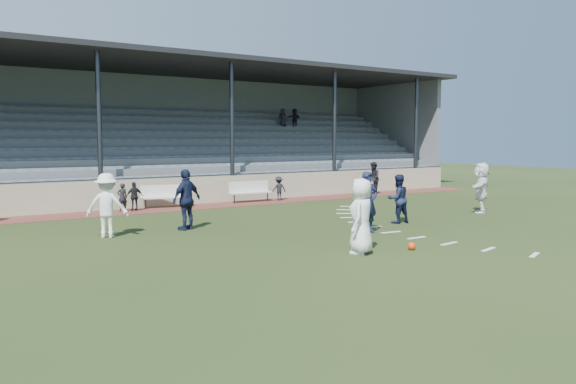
{
  "coord_description": "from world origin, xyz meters",
  "views": [
    {
      "loc": [
        -9.25,
        -11.36,
        2.86
      ],
      "look_at": [
        0.0,
        2.5,
        1.3
      ],
      "focal_mm": 35.0,
      "sensor_mm": 36.0,
      "label": 1
    }
  ],
  "objects_px": {
    "bench_left": "(165,194)",
    "official": "(373,178)",
    "player_white_lead": "(361,216)",
    "bench_right": "(250,190)",
    "player_navy_lead": "(368,202)",
    "football": "(412,246)"
  },
  "relations": [
    {
      "from": "player_white_lead",
      "to": "official",
      "type": "xyz_separation_m",
      "value": [
        10.66,
        11.26,
        -0.09
      ]
    },
    {
      "from": "bench_right",
      "to": "official",
      "type": "height_order",
      "value": "official"
    },
    {
      "from": "bench_right",
      "to": "official",
      "type": "distance_m",
      "value": 7.24
    },
    {
      "from": "official",
      "to": "bench_right",
      "type": "bearing_deg",
      "value": -55.21
    },
    {
      "from": "bench_left",
      "to": "football",
      "type": "relative_size",
      "value": 9.99
    },
    {
      "from": "bench_right",
      "to": "official",
      "type": "bearing_deg",
      "value": 0.12
    },
    {
      "from": "bench_left",
      "to": "official",
      "type": "height_order",
      "value": "official"
    },
    {
      "from": "player_navy_lead",
      "to": "official",
      "type": "distance_m",
      "value": 12.31
    },
    {
      "from": "bench_left",
      "to": "official",
      "type": "distance_m",
      "value": 11.24
    },
    {
      "from": "player_navy_lead",
      "to": "official",
      "type": "relative_size",
      "value": 1.13
    },
    {
      "from": "player_white_lead",
      "to": "official",
      "type": "bearing_deg",
      "value": -171.88
    },
    {
      "from": "bench_left",
      "to": "player_white_lead",
      "type": "bearing_deg",
      "value": -72.55
    },
    {
      "from": "player_white_lead",
      "to": "football",
      "type": "bearing_deg",
      "value": 126.36
    },
    {
      "from": "player_white_lead",
      "to": "player_navy_lead",
      "type": "xyz_separation_m",
      "value": [
        2.26,
        2.26,
        -0.01
      ]
    },
    {
      "from": "player_navy_lead",
      "to": "bench_right",
      "type": "bearing_deg",
      "value": 84.85
    },
    {
      "from": "player_white_lead",
      "to": "player_navy_lead",
      "type": "bearing_deg",
      "value": -173.36
    },
    {
      "from": "bench_right",
      "to": "player_white_lead",
      "type": "distance_m",
      "value": 12.09
    },
    {
      "from": "player_navy_lead",
      "to": "official",
      "type": "height_order",
      "value": "player_navy_lead"
    },
    {
      "from": "bench_left",
      "to": "player_white_lead",
      "type": "distance_m",
      "value": 11.72
    },
    {
      "from": "bench_left",
      "to": "player_white_lead",
      "type": "xyz_separation_m",
      "value": [
        0.57,
        -11.71,
        0.37
      ]
    },
    {
      "from": "football",
      "to": "official",
      "type": "bearing_deg",
      "value": 51.54
    },
    {
      "from": "player_white_lead",
      "to": "bench_right",
      "type": "bearing_deg",
      "value": -144.94
    }
  ]
}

